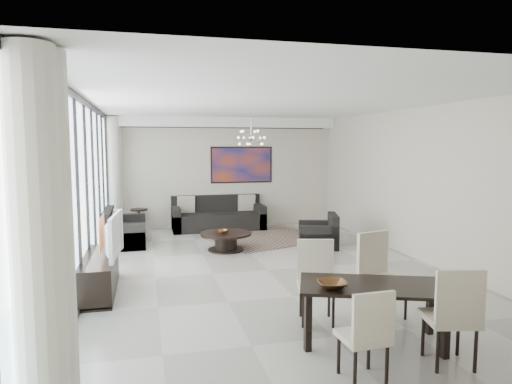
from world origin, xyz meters
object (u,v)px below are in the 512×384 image
object	(u,v)px
sofa_main	(218,218)
tv_console	(98,274)
coffee_table	(226,240)
dining_table	(372,292)
television	(108,235)

from	to	relation	value
sofa_main	tv_console	size ratio (longest dim) A/B	1.36
coffee_table	dining_table	distance (m)	4.84
coffee_table	dining_table	world-z (taller)	dining_table
television	sofa_main	bearing A→B (deg)	-22.16
coffee_table	television	world-z (taller)	television
coffee_table	television	xyz separation A→B (m)	(-2.16, -2.23, 0.65)
coffee_table	television	distance (m)	3.17
tv_console	dining_table	xyz separation A→B (m)	(3.12, -2.56, 0.30)
coffee_table	tv_console	distance (m)	3.20
sofa_main	tv_console	distance (m)	5.27
television	dining_table	xyz separation A→B (m)	(2.96, -2.52, -0.29)
television	dining_table	size ratio (longest dim) A/B	0.62
sofa_main	dining_table	xyz separation A→B (m)	(0.58, -7.17, 0.28)
coffee_table	tv_console	world-z (taller)	tv_console
sofa_main	tv_console	world-z (taller)	sofa_main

